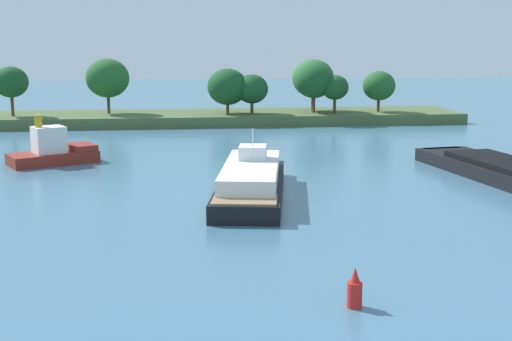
% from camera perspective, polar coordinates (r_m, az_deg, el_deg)
% --- Properties ---
extents(treeline_island, '(73.58, 13.15, 9.58)m').
position_cam_1_polar(treeline_island, '(101.26, -2.67, 5.77)').
color(treeline_island, '#4C6038').
rests_on(treeline_island, ground).
extents(white_riverboat, '(7.83, 18.29, 5.10)m').
position_cam_1_polar(white_riverboat, '(52.99, -0.41, -0.89)').
color(white_riverboat, black).
rests_on(white_riverboat, ground).
extents(tugboat, '(9.26, 7.38, 4.95)m').
position_cam_1_polar(tugboat, '(70.27, -16.67, 1.58)').
color(tugboat, maroon).
rests_on(tugboat, ground).
extents(channel_buoy_red, '(0.70, 0.70, 1.90)m').
position_cam_1_polar(channel_buoy_red, '(31.63, 8.32, -9.98)').
color(channel_buoy_red, red).
rests_on(channel_buoy_red, ground).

